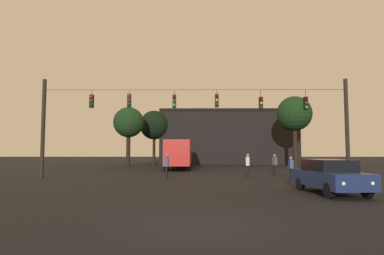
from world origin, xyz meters
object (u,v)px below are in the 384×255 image
Objects in this scene: car_near_right at (330,176)px; tree_behind_building at (294,114)px; city_bus at (179,152)px; pedestrian_crossing_center at (167,165)px; pedestrian_crossing_right at (291,167)px; pedestrian_crossing_left at (275,164)px; pedestrian_near_bus at (248,164)px; tree_left_silhouette at (154,125)px; tree_right_far at (129,123)px.

car_near_right is 0.52× the size of tree_behind_building.
pedestrian_crossing_center is at bearing -91.07° from city_bus.
city_bus reaches higher than pedestrian_crossing_right.
pedestrian_crossing_right is at bearing -2.04° from pedestrian_crossing_center.
city_bus is 6.36× the size of pedestrian_crossing_center.
car_near_right is (7.67, -20.84, -1.07)m from city_bus.
pedestrian_crossing_left is 15.56m from tree_behind_building.
pedestrian_crossing_right is at bearing -86.78° from pedestrian_crossing_left.
pedestrian_near_bus is (5.78, 1.81, -0.01)m from pedestrian_crossing_center.
pedestrian_crossing_left is (0.16, 10.55, 0.15)m from car_near_right.
car_near_right is 25.29m from tree_behind_building.
city_bus is 1.43× the size of tree_left_silhouette.
tree_right_far is (-12.24, 17.21, 4.54)m from pedestrian_near_bus.
car_near_right is 2.89× the size of pedestrian_crossing_right.
tree_behind_building is 1.13× the size of tree_right_far.
tree_behind_building reaches higher than tree_right_far.
pedestrian_crossing_left is 8.71m from pedestrian_crossing_center.
pedestrian_near_bus reaches higher than pedestrian_crossing_left.
tree_right_far is at bearing 118.66° from car_near_right.
tree_right_far is at bearing 173.36° from tree_behind_building.
tree_left_silhouette is 0.91× the size of tree_behind_building.
pedestrian_crossing_right is 0.18× the size of tree_behind_building.
tree_behind_building is at bearing 12.87° from city_bus.
pedestrian_crossing_right is 18.66m from tree_behind_building.
city_bus is 7.17× the size of pedestrian_crossing_right.
pedestrian_crossing_left is (7.83, -10.29, -0.92)m from city_bus.
pedestrian_crossing_center reaches higher than pedestrian_crossing_right.
tree_behind_building is 20.49m from tree_right_far.
pedestrian_near_bus is 21.60m from tree_right_far.
tree_right_far reaches higher than pedestrian_crossing_right.
pedestrian_crossing_center is 1.01× the size of pedestrian_near_bus.
pedestrian_crossing_left is 1.09× the size of pedestrian_crossing_right.
tree_left_silhouette is at bearing 99.06° from pedestrian_crossing_center.
pedestrian_crossing_left is at bearing 31.95° from pedestrian_near_bus.
tree_left_silhouette is at bearing 157.76° from tree_behind_building.
tree_right_far is at bearing 127.37° from pedestrian_crossing_right.
pedestrian_near_bus is 0.23× the size of tree_right_far.
tree_behind_building reaches higher than car_near_right.
pedestrian_crossing_left is at bearing 21.88° from pedestrian_crossing_center.
city_bus is 13.00m from pedestrian_near_bus.
tree_left_silhouette is at bearing 111.43° from city_bus.
pedestrian_crossing_right is 27.43m from tree_left_silhouette.
tree_left_silhouette is at bearing 116.57° from pedestrian_crossing_right.
car_near_right is at bearing -76.77° from pedestrian_near_bus.
tree_left_silhouette is (-4.06, 10.34, 3.73)m from city_bus.
tree_right_far is at bearing 132.69° from pedestrian_crossing_left.
tree_right_far is (-14.39, 26.32, 4.72)m from car_near_right.
pedestrian_near_bus reaches higher than pedestrian_crossing_right.
pedestrian_crossing_center is 24.61m from tree_left_silhouette.
tree_left_silhouette is (-11.89, 20.63, 4.64)m from pedestrian_crossing_left.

